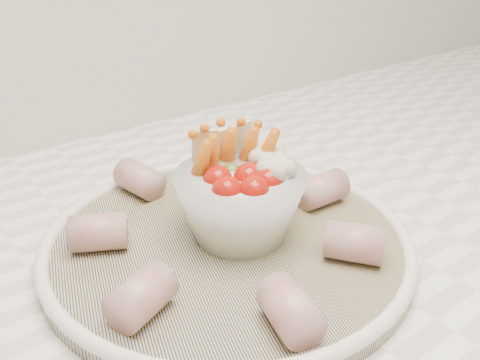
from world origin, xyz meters
TOP-DOWN VIEW (x-y plane):
  - serving_platter at (-0.07, 1.41)m, footprint 0.41×0.41m
  - veggie_bowl at (-0.06, 1.41)m, footprint 0.12×0.12m
  - cured_meat_rolls at (-0.07, 1.41)m, footprint 0.27×0.30m

SIDE VIEW (x-z plane):
  - serving_platter at x=-0.07m, z-range 0.92..0.94m
  - cured_meat_rolls at x=-0.07m, z-range 0.94..0.97m
  - veggie_bowl at x=-0.06m, z-range 0.92..1.02m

